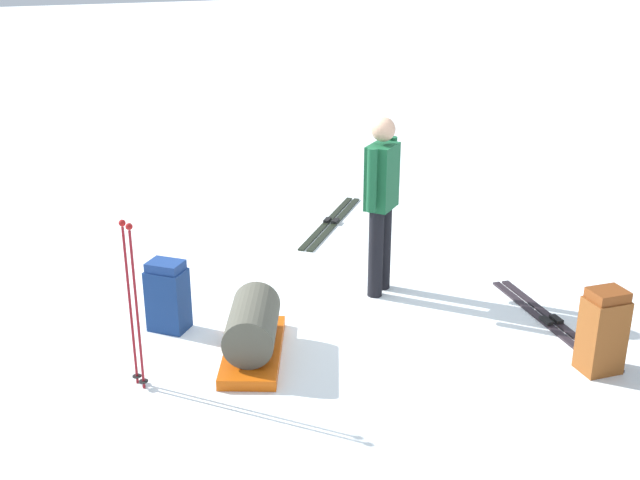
% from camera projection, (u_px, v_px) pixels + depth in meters
% --- Properties ---
extents(ground_plane, '(80.00, 80.00, 0.00)m').
position_uv_depth(ground_plane, '(320.00, 311.00, 7.07)').
color(ground_plane, white).
extents(skier_standing, '(0.39, 0.47, 1.70)m').
position_uv_depth(skier_standing, '(381.00, 197.00, 7.14)').
color(skier_standing, black).
rests_on(skier_standing, ground_plane).
extents(ski_pair_near, '(1.53, 1.45, 0.05)m').
position_uv_depth(ski_pair_near, '(331.00, 222.00, 9.30)').
color(ski_pair_near, black).
rests_on(ski_pair_near, ground_plane).
extents(ski_pair_far, '(1.82, 0.44, 0.05)m').
position_uv_depth(ski_pair_far, '(551.00, 322.00, 6.85)').
color(ski_pair_far, '#282025').
rests_on(ski_pair_far, ground_plane).
extents(backpack_large_dark, '(0.40, 0.40, 0.63)m').
position_uv_depth(backpack_large_dark, '(168.00, 296.00, 6.65)').
color(backpack_large_dark, navy).
rests_on(backpack_large_dark, ground_plane).
extents(backpack_bright, '(0.28, 0.33, 0.69)m').
position_uv_depth(backpack_bright, '(603.00, 332.00, 5.98)').
color(backpack_bright, brown).
rests_on(backpack_bright, ground_plane).
extents(ski_poles_planted_near, '(0.16, 0.10, 1.32)m').
position_uv_depth(ski_poles_planted_near, '(133.00, 298.00, 5.63)').
color(ski_poles_planted_near, maroon).
rests_on(ski_poles_planted_near, ground_plane).
extents(gear_sled, '(1.18, 0.89, 0.49)m').
position_uv_depth(gear_sled, '(253.00, 331.00, 6.23)').
color(gear_sled, '#D8530B').
rests_on(gear_sled, ground_plane).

